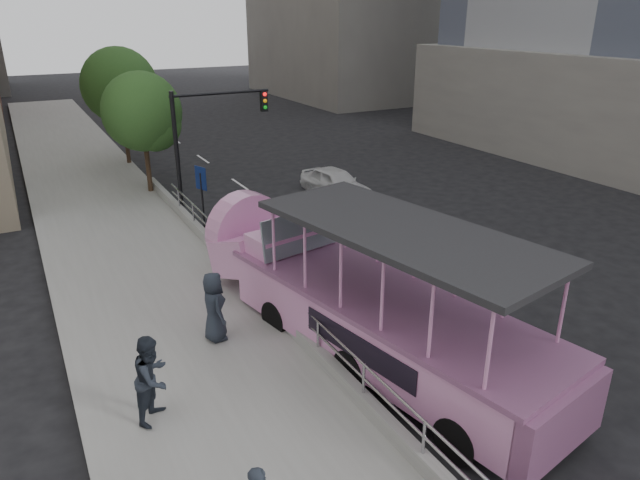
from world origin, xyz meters
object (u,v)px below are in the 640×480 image
(car, at_px, (336,183))
(pedestrian_far, at_px, (214,307))
(street_tree_near, at_px, (145,115))
(street_tree_far, at_px, (122,88))
(pedestrian_mid, at_px, (153,378))
(parking_sign, at_px, (202,193))
(traffic_signal, at_px, (204,132))
(duck_boat, at_px, (354,298))

(car, distance_m, pedestrian_far, 13.36)
(street_tree_near, xyz_separation_m, street_tree_far, (0.20, 6.00, 0.49))
(street_tree_far, bearing_deg, pedestrian_mid, -100.04)
(parking_sign, xyz_separation_m, traffic_signal, (1.02, 2.50, 1.78))
(pedestrian_mid, xyz_separation_m, street_tree_near, (3.72, 16.17, 2.57))
(duck_boat, bearing_deg, parking_sign, 95.60)
(pedestrian_far, distance_m, parking_sign, 8.24)
(street_tree_far, bearing_deg, duck_boat, -86.51)
(parking_sign, height_order, traffic_signal, traffic_signal)
(pedestrian_far, bearing_deg, parking_sign, -15.32)
(car, bearing_deg, pedestrian_far, -141.08)
(traffic_signal, xyz_separation_m, street_tree_near, (-1.60, 3.43, 0.32))
(car, bearing_deg, pedestrian_mid, -140.77)
(pedestrian_mid, xyz_separation_m, street_tree_far, (3.92, 22.17, 3.06))
(car, bearing_deg, street_tree_far, 117.85)
(pedestrian_mid, relative_size, traffic_signal, 0.36)
(parking_sign, bearing_deg, pedestrian_mid, -112.77)
(pedestrian_mid, bearing_deg, duck_boat, -40.31)
(duck_boat, bearing_deg, pedestrian_mid, -171.41)
(duck_boat, relative_size, car, 2.84)
(car, relative_size, pedestrian_far, 2.20)
(traffic_signal, height_order, street_tree_far, street_tree_far)
(pedestrian_mid, distance_m, parking_sign, 11.12)
(duck_boat, distance_m, car, 12.78)
(pedestrian_far, bearing_deg, pedestrian_mid, 138.90)
(duck_boat, bearing_deg, traffic_signal, 89.55)
(pedestrian_far, relative_size, parking_sign, 0.67)
(duck_boat, xyz_separation_m, street_tree_far, (-1.30, 21.38, 2.93))
(pedestrian_mid, bearing_deg, parking_sign, 18.33)
(car, xyz_separation_m, pedestrian_far, (-9.13, -9.73, 0.53))
(parking_sign, distance_m, traffic_signal, 3.23)
(car, distance_m, street_tree_near, 9.09)
(traffic_signal, bearing_deg, street_tree_near, 114.98)
(duck_boat, bearing_deg, pedestrian_far, 153.99)
(pedestrian_far, distance_m, street_tree_near, 14.18)
(duck_boat, height_order, parking_sign, duck_boat)
(pedestrian_mid, bearing_deg, car, -1.76)
(parking_sign, distance_m, street_tree_near, 6.31)
(pedestrian_mid, height_order, street_tree_near, street_tree_near)
(pedestrian_mid, relative_size, street_tree_near, 0.33)
(duck_boat, bearing_deg, car, 62.10)
(pedestrian_far, height_order, parking_sign, parking_sign)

